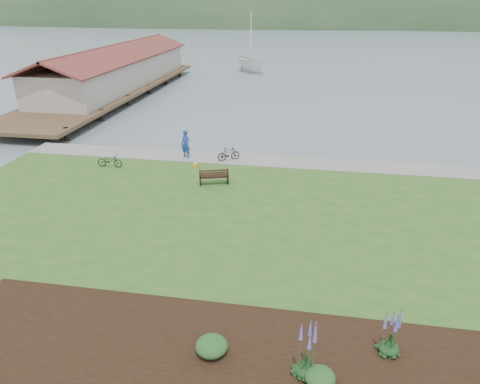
% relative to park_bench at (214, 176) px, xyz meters
% --- Properties ---
extents(ground, '(600.00, 600.00, 0.00)m').
position_rel_park_bench_xyz_m(ground, '(3.10, -2.56, -0.90)').
color(ground, slate).
rests_on(ground, ground).
extents(lawn, '(34.00, 20.00, 0.40)m').
position_rel_park_bench_xyz_m(lawn, '(3.10, -4.56, -0.70)').
color(lawn, '#2F5A20').
rests_on(lawn, ground).
extents(shoreline_path, '(34.00, 2.20, 0.03)m').
position_rel_park_bench_xyz_m(shoreline_path, '(3.10, 4.34, -0.49)').
color(shoreline_path, gray).
rests_on(shoreline_path, lawn).
extents(garden_bed, '(24.00, 4.40, 0.04)m').
position_rel_park_bench_xyz_m(garden_bed, '(6.10, -12.36, -0.48)').
color(garden_bed, black).
rests_on(garden_bed, lawn).
extents(far_hillside, '(580.00, 80.00, 38.00)m').
position_rel_park_bench_xyz_m(far_hillside, '(23.10, 167.44, -0.90)').
color(far_hillside, '#2C4C2A').
rests_on(far_hillside, ground).
extents(pier_pavilion, '(8.00, 36.00, 5.40)m').
position_rel_park_bench_xyz_m(pier_pavilion, '(-16.90, 24.96, 1.74)').
color(pier_pavilion, '#4C3826').
rests_on(pier_pavilion, ground).
extents(park_bench, '(1.75, 1.10, 1.01)m').
position_rel_park_bench_xyz_m(park_bench, '(0.00, 0.00, 0.00)').
color(park_bench, black).
rests_on(park_bench, lawn).
extents(person, '(0.95, 0.80, 2.23)m').
position_rel_park_bench_xyz_m(person, '(-2.80, 4.02, 0.61)').
color(person, '#204497').
rests_on(person, lawn).
extents(bicycle_a, '(0.57, 1.61, 0.84)m').
position_rel_park_bench_xyz_m(bicycle_a, '(-7.06, 1.62, -0.08)').
color(bicycle_a, black).
rests_on(bicycle_a, lawn).
extents(bicycle_b, '(1.12, 1.52, 0.91)m').
position_rel_park_bench_xyz_m(bicycle_b, '(0.07, 4.02, -0.05)').
color(bicycle_b, black).
rests_on(bicycle_b, lawn).
extents(sailboat, '(14.55, 14.56, 26.91)m').
position_rel_park_bench_xyz_m(sailboat, '(-4.09, 42.62, -0.90)').
color(sailboat, silver).
rests_on(sailboat, ground).
extents(pannier, '(0.21, 0.32, 0.33)m').
position_rel_park_bench_xyz_m(pannier, '(-1.70, 2.28, -0.34)').
color(pannier, '#F3AC1C').
rests_on(pannier, lawn).
extents(echium_0, '(0.62, 0.62, 2.08)m').
position_rel_park_bench_xyz_m(echium_0, '(5.53, -12.81, 0.38)').
color(echium_0, '#133516').
rests_on(echium_0, garden_bed).
extents(echium_1, '(0.62, 0.62, 1.80)m').
position_rel_park_bench_xyz_m(echium_1, '(7.96, -11.57, 0.25)').
color(echium_1, '#133516').
rests_on(echium_1, garden_bed).
extents(shrub_0, '(0.97, 0.97, 0.49)m').
position_rel_park_bench_xyz_m(shrub_0, '(2.74, -12.46, -0.22)').
color(shrub_0, '#1E4C21').
rests_on(shrub_0, garden_bed).
extents(shrub_1, '(0.85, 0.85, 0.43)m').
position_rel_park_bench_xyz_m(shrub_1, '(5.93, -13.06, -0.25)').
color(shrub_1, '#1E4C21').
rests_on(shrub_1, garden_bed).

